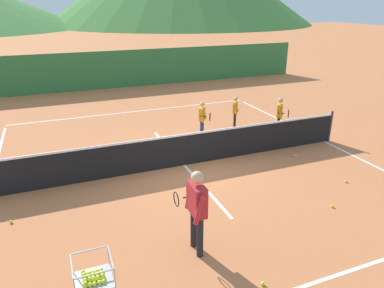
{
  "coord_description": "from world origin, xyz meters",
  "views": [
    {
      "loc": [
        -3.32,
        -8.91,
        4.46
      ],
      "look_at": [
        0.01,
        -0.59,
        0.88
      ],
      "focal_mm": 33.55,
      "sensor_mm": 36.0,
      "label": 1
    }
  ],
  "objects_px": {
    "student_1": "(235,109)",
    "tennis_ball_1": "(332,206)",
    "tennis_net": "(184,149)",
    "student_2": "(280,113)",
    "instructor": "(196,205)",
    "tennis_ball_5": "(11,222)",
    "student_0": "(202,116)",
    "tennis_ball_3": "(346,181)",
    "tennis_ball_0": "(263,284)",
    "ball_cart": "(93,278)",
    "tennis_ball_2": "(295,156)"
  },
  "relations": [
    {
      "from": "student_1",
      "to": "tennis_ball_1",
      "type": "xyz_separation_m",
      "value": [
        -0.58,
        -5.87,
        -0.68
      ]
    },
    {
      "from": "tennis_net",
      "to": "student_2",
      "type": "relative_size",
      "value": 7.99
    },
    {
      "from": "instructor",
      "to": "tennis_ball_1",
      "type": "relative_size",
      "value": 24.8
    },
    {
      "from": "instructor",
      "to": "tennis_ball_5",
      "type": "bearing_deg",
      "value": 145.27
    },
    {
      "from": "instructor",
      "to": "student_0",
      "type": "relative_size",
      "value": 1.31
    },
    {
      "from": "student_2",
      "to": "instructor",
      "type": "bearing_deg",
      "value": -136.8
    },
    {
      "from": "student_0",
      "to": "tennis_ball_3",
      "type": "relative_size",
      "value": 18.99
    },
    {
      "from": "student_2",
      "to": "tennis_ball_3",
      "type": "xyz_separation_m",
      "value": [
        -0.47,
        -3.8,
        -0.77
      ]
    },
    {
      "from": "student_0",
      "to": "tennis_ball_0",
      "type": "distance_m",
      "value": 7.18
    },
    {
      "from": "student_1",
      "to": "student_2",
      "type": "xyz_separation_m",
      "value": [
        1.1,
        -1.23,
        0.09
      ]
    },
    {
      "from": "tennis_net",
      "to": "instructor",
      "type": "relative_size",
      "value": 6.33
    },
    {
      "from": "student_2",
      "to": "tennis_net",
      "type": "bearing_deg",
      "value": -163.58
    },
    {
      "from": "instructor",
      "to": "tennis_ball_0",
      "type": "height_order",
      "value": "instructor"
    },
    {
      "from": "ball_cart",
      "to": "tennis_ball_2",
      "type": "height_order",
      "value": "ball_cart"
    },
    {
      "from": "student_0",
      "to": "ball_cart",
      "type": "bearing_deg",
      "value": -125.65
    },
    {
      "from": "tennis_ball_1",
      "to": "tennis_ball_5",
      "type": "xyz_separation_m",
      "value": [
        -6.89,
        2.08,
        0.0
      ]
    },
    {
      "from": "tennis_ball_2",
      "to": "student_2",
      "type": "bearing_deg",
      "value": 70.82
    },
    {
      "from": "tennis_ball_2",
      "to": "tennis_ball_3",
      "type": "bearing_deg",
      "value": -84.2
    },
    {
      "from": "tennis_net",
      "to": "ball_cart",
      "type": "bearing_deg",
      "value": -125.42
    },
    {
      "from": "instructor",
      "to": "ball_cart",
      "type": "xyz_separation_m",
      "value": [
        -1.98,
        -0.7,
        -0.43
      ]
    },
    {
      "from": "student_2",
      "to": "tennis_ball_5",
      "type": "distance_m",
      "value": 8.98
    },
    {
      "from": "student_2",
      "to": "ball_cart",
      "type": "bearing_deg",
      "value": -142.11
    },
    {
      "from": "student_2",
      "to": "tennis_ball_0",
      "type": "height_order",
      "value": "student_2"
    },
    {
      "from": "student_1",
      "to": "tennis_ball_5",
      "type": "height_order",
      "value": "student_1"
    },
    {
      "from": "ball_cart",
      "to": "tennis_ball_1",
      "type": "distance_m",
      "value": 5.62
    },
    {
      "from": "student_2",
      "to": "tennis_ball_0",
      "type": "distance_m",
      "value": 7.68
    },
    {
      "from": "ball_cart",
      "to": "student_2",
      "type": "bearing_deg",
      "value": 37.89
    },
    {
      "from": "tennis_ball_1",
      "to": "tennis_ball_2",
      "type": "xyz_separation_m",
      "value": [
        1.02,
        2.74,
        0.0
      ]
    },
    {
      "from": "student_1",
      "to": "student_2",
      "type": "relative_size",
      "value": 0.89
    },
    {
      "from": "tennis_ball_2",
      "to": "tennis_ball_0",
      "type": "bearing_deg",
      "value": -132.23
    },
    {
      "from": "instructor",
      "to": "tennis_ball_0",
      "type": "distance_m",
      "value": 1.74
    },
    {
      "from": "student_0",
      "to": "tennis_ball_2",
      "type": "xyz_separation_m",
      "value": [
        1.99,
        -2.64,
        -0.74
      ]
    },
    {
      "from": "student_0",
      "to": "student_2",
      "type": "relative_size",
      "value": 0.97
    },
    {
      "from": "student_1",
      "to": "tennis_net",
      "type": "bearing_deg",
      "value": -140.65
    },
    {
      "from": "instructor",
      "to": "student_2",
      "type": "xyz_separation_m",
      "value": [
        5.21,
        4.89,
        -0.21
      ]
    },
    {
      "from": "student_0",
      "to": "tennis_ball_2",
      "type": "distance_m",
      "value": 3.39
    },
    {
      "from": "student_1",
      "to": "tennis_ball_2",
      "type": "bearing_deg",
      "value": -81.98
    },
    {
      "from": "tennis_net",
      "to": "student_2",
      "type": "height_order",
      "value": "student_2"
    },
    {
      "from": "tennis_ball_0",
      "to": "tennis_ball_3",
      "type": "height_order",
      "value": "same"
    },
    {
      "from": "tennis_ball_1",
      "to": "tennis_net",
      "type": "bearing_deg",
      "value": 124.62
    },
    {
      "from": "instructor",
      "to": "tennis_ball_2",
      "type": "xyz_separation_m",
      "value": [
        4.55,
        2.99,
        -0.98
      ]
    },
    {
      "from": "instructor",
      "to": "ball_cart",
      "type": "relative_size",
      "value": 1.88
    },
    {
      "from": "tennis_ball_2",
      "to": "tennis_ball_5",
      "type": "relative_size",
      "value": 1.0
    },
    {
      "from": "tennis_net",
      "to": "student_1",
      "type": "relative_size",
      "value": 8.96
    },
    {
      "from": "tennis_net",
      "to": "tennis_ball_3",
      "type": "distance_m",
      "value": 4.46
    },
    {
      "from": "tennis_net",
      "to": "student_2",
      "type": "bearing_deg",
      "value": 16.42
    },
    {
      "from": "tennis_net",
      "to": "tennis_ball_5",
      "type": "relative_size",
      "value": 156.91
    },
    {
      "from": "tennis_ball_0",
      "to": "tennis_ball_1",
      "type": "xyz_separation_m",
      "value": [
        2.84,
        1.51,
        0.0
      ]
    },
    {
      "from": "tennis_net",
      "to": "student_1",
      "type": "xyz_separation_m",
      "value": [
        2.96,
        2.43,
        0.21
      ]
    },
    {
      "from": "student_2",
      "to": "tennis_ball_5",
      "type": "bearing_deg",
      "value": -163.36
    }
  ]
}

